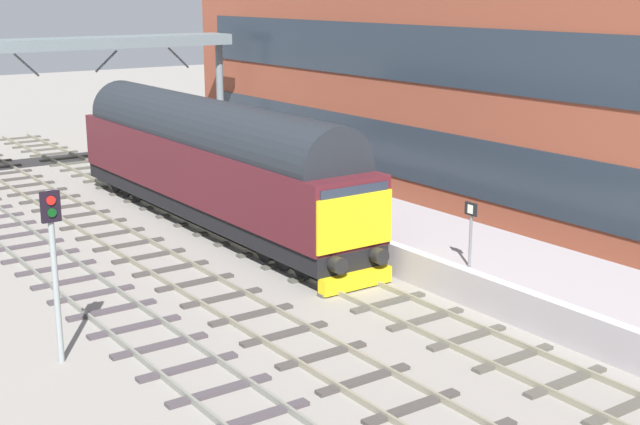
% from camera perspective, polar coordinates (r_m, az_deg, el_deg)
% --- Properties ---
extents(ground_plane, '(140.00, 140.00, 0.00)m').
position_cam_1_polar(ground_plane, '(27.84, -1.57, -3.31)').
color(ground_plane, gray).
rests_on(ground_plane, ground).
extents(track_main, '(2.50, 60.00, 0.15)m').
position_cam_1_polar(track_main, '(27.82, -1.58, -3.20)').
color(track_main, gray).
rests_on(track_main, ground).
extents(track_adjacent_west, '(2.50, 60.00, 0.15)m').
position_cam_1_polar(track_adjacent_west, '(26.11, -8.17, -4.54)').
color(track_adjacent_west, gray).
rests_on(track_adjacent_west, ground).
extents(track_adjacent_far_west, '(2.50, 60.00, 0.15)m').
position_cam_1_polar(track_adjacent_far_west, '(25.02, -14.09, -5.68)').
color(track_adjacent_far_west, gray).
rests_on(track_adjacent_far_west, ground).
extents(station_platform, '(4.00, 44.00, 1.01)m').
position_cam_1_polar(station_platform, '(29.75, 4.20, -1.17)').
color(station_platform, '#9D969A').
rests_on(station_platform, ground).
extents(diesel_locomotive, '(2.74, 17.79, 4.68)m').
position_cam_1_polar(diesel_locomotive, '(31.94, -7.23, 3.47)').
color(diesel_locomotive, black).
rests_on(diesel_locomotive, ground).
extents(signal_post_near, '(0.44, 0.22, 4.11)m').
position_cam_1_polar(signal_post_near, '(20.66, -17.01, -2.77)').
color(signal_post_near, gray).
rests_on(signal_post_near, ground).
extents(platform_number_sign, '(0.10, 0.44, 1.82)m').
position_cam_1_polar(platform_number_sign, '(24.20, 9.83, -0.75)').
color(platform_number_sign, slate).
rests_on(platform_number_sign, station_platform).
extents(waiting_passenger, '(0.36, 0.51, 1.64)m').
position_cam_1_polar(waiting_passenger, '(28.65, 4.01, 1.30)').
color(waiting_passenger, '#2E2536').
rests_on(waiting_passenger, station_platform).
extents(overhead_footbridge, '(15.78, 2.00, 6.37)m').
position_cam_1_polar(overhead_footbridge, '(41.06, -16.24, 10.16)').
color(overhead_footbridge, slate).
rests_on(overhead_footbridge, ground).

